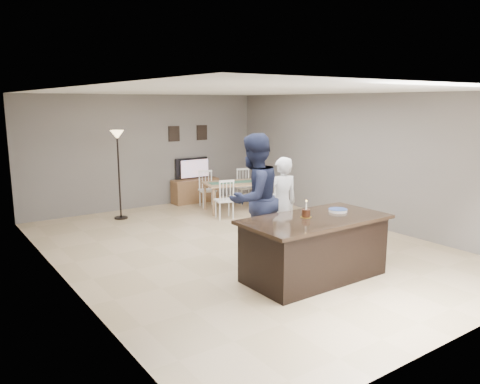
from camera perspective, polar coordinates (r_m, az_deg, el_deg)
floor at (r=8.34m, az=0.26°, el=-6.69°), size 8.00×8.00×0.00m
room_shell at (r=7.99m, az=0.27°, el=4.85°), size 8.00×8.00×8.00m
kitchen_island at (r=6.88m, az=9.03°, el=-6.71°), size 2.15×1.10×0.90m
tv_console at (r=11.99m, az=-5.50°, el=0.18°), size 1.20×0.40×0.60m
television at (r=11.95m, az=-5.71°, el=2.88°), size 0.91×0.12×0.53m
tv_screen_glow at (r=11.88m, az=-5.53°, el=2.87°), size 0.78×0.00×0.78m
picture_frames at (r=11.96m, az=-6.33°, el=7.14°), size 1.10×0.02×0.38m
doorway at (r=4.65m, az=-13.54°, el=-5.15°), size 0.00×2.10×2.65m
woman at (r=8.09m, az=5.10°, el=-1.38°), size 0.65×0.49×1.61m
man at (r=7.34m, az=1.69°, el=-0.86°), size 1.15×0.99×2.05m
birthday_cake at (r=6.76m, az=8.05°, el=-2.56°), size 0.16×0.16×0.25m
plate_stack at (r=7.18m, az=11.85°, el=-2.21°), size 0.28×0.28×0.04m
dining_table at (r=10.96m, az=-0.55°, el=0.60°), size 1.73×1.91×0.88m
floor_lamp at (r=10.39m, az=-14.67°, el=4.91°), size 0.29×0.29×1.93m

